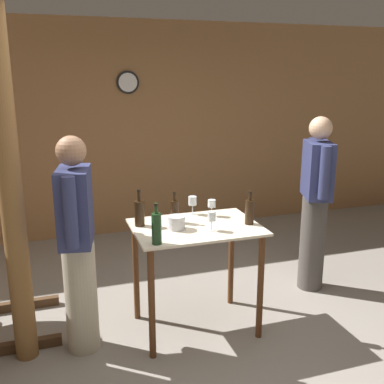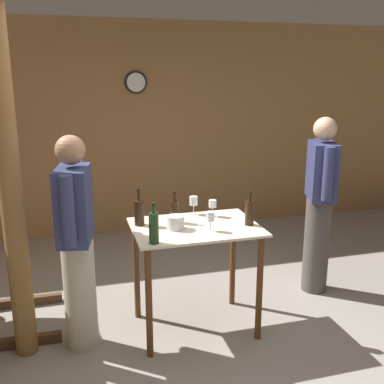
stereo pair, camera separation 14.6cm
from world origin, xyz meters
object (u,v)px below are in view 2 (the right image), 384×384
at_px(wine_bottle_far_left, 139,212).
at_px(wine_bottle_right, 250,212).
at_px(ice_bucket, 176,222).
at_px(wine_bottle_left, 154,227).
at_px(wooden_post, 10,178).
at_px(wine_glass_near_right, 213,204).
at_px(wine_bottle_center, 175,210).
at_px(wine_glass_near_left, 194,201).
at_px(person_host, 320,202).
at_px(person_visitor_with_scarf, 76,240).
at_px(wine_glass_near_center, 211,217).

distance_m(wine_bottle_far_left, wine_bottle_right, 0.87).
xyz_separation_m(wine_bottle_right, ice_bucket, (-0.58, 0.06, -0.05)).
bearing_deg(wine_bottle_far_left, wine_bottle_left, -85.16).
height_order(wooden_post, wine_glass_near_right, wooden_post).
distance_m(wine_bottle_center, wine_glass_near_left, 0.26).
relative_size(wine_bottle_center, wine_glass_near_right, 1.82).
bearing_deg(wine_bottle_right, person_host, 26.00).
distance_m(wine_glass_near_left, person_visitor_with_scarf, 1.04).
bearing_deg(wine_glass_near_right, wooden_post, -173.11).
bearing_deg(wine_glass_near_center, wine_bottle_far_left, 150.85).
xyz_separation_m(wine_bottle_center, wine_glass_near_left, (0.20, 0.17, 0.01)).
bearing_deg(wine_glass_near_left, wine_glass_near_right, -34.89).
xyz_separation_m(wine_bottle_left, wine_bottle_right, (0.80, 0.19, -0.01)).
bearing_deg(wine_bottle_left, wine_bottle_center, 58.94).
bearing_deg(person_host, wine_glass_near_center, -158.51).
xyz_separation_m(wine_bottle_right, person_visitor_with_scarf, (-1.33, 0.08, -0.13)).
relative_size(ice_bucket, person_host, 0.08).
relative_size(wine_glass_near_left, wine_glass_near_center, 1.03).
xyz_separation_m(person_host, person_visitor_with_scarf, (-2.22, -0.36, -0.02)).
xyz_separation_m(wine_bottle_far_left, wine_bottle_center, (0.28, -0.01, -0.01)).
distance_m(wine_bottle_far_left, ice_bucket, 0.31).
relative_size(wine_bottle_left, person_visitor_with_scarf, 0.18).
relative_size(wine_bottle_left, wine_bottle_center, 1.16).
bearing_deg(ice_bucket, wine_glass_near_left, 54.14).
bearing_deg(wine_bottle_right, person_visitor_with_scarf, 176.65).
xyz_separation_m(wooden_post, person_host, (2.63, 0.33, -0.46)).
relative_size(wine_glass_near_right, ice_bucket, 1.04).
distance_m(wine_bottle_far_left, person_visitor_with_scarf, 0.53).
bearing_deg(wine_glass_near_right, wine_bottle_center, -168.37).
height_order(ice_bucket, person_host, person_host).
bearing_deg(wine_bottle_center, person_host, 8.41).
height_order(wooden_post, person_host, wooden_post).
xyz_separation_m(wine_bottle_far_left, ice_bucket, (0.25, -0.17, -0.06)).
xyz_separation_m(wine_glass_near_center, ice_bucket, (-0.25, 0.11, -0.06)).
relative_size(wine_bottle_right, wine_glass_near_center, 1.78).
bearing_deg(person_visitor_with_scarf, ice_bucket, -1.29).
distance_m(wine_bottle_left, wine_glass_near_center, 0.48).
distance_m(wine_bottle_far_left, wine_glass_near_right, 0.63).
bearing_deg(wine_glass_near_left, wine_bottle_far_left, -161.98).
bearing_deg(person_host, wine_bottle_center, -171.59).
bearing_deg(wine_bottle_center, ice_bucket, -101.29).
height_order(wine_glass_near_left, ice_bucket, wine_glass_near_left).
xyz_separation_m(wine_bottle_left, person_visitor_with_scarf, (-0.53, 0.27, -0.14)).
height_order(ice_bucket, person_visitor_with_scarf, person_visitor_with_scarf).
bearing_deg(wine_glass_near_left, person_host, 2.16).
bearing_deg(wooden_post, wine_bottle_right, -3.49).
height_order(wine_glass_near_left, person_visitor_with_scarf, person_visitor_with_scarf).
bearing_deg(wine_glass_near_right, person_host, 7.39).
bearing_deg(wine_bottle_far_left, wine_glass_near_left, 18.02).
bearing_deg(wine_bottle_center, wine_bottle_far_left, 178.44).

